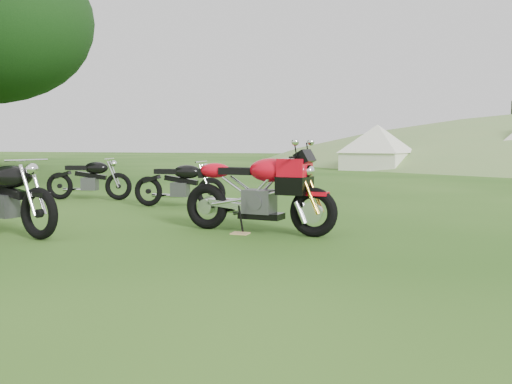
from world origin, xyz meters
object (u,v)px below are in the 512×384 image
(vintage_moto_d, at_px, (179,183))
(tent_left, at_px, (377,145))
(plywood_board, at_px, (240,233))
(vintage_moto_c, at_px, (89,178))
(vintage_moto_b, at_px, (3,194))
(sport_motorcycle, at_px, (258,186))

(vintage_moto_d, distance_m, tent_left, 16.62)
(plywood_board, relative_size, vintage_moto_c, 0.13)
(vintage_moto_c, bearing_deg, vintage_moto_b, -81.43)
(vintage_moto_b, relative_size, vintage_moto_d, 1.15)
(sport_motorcycle, xyz_separation_m, vintage_moto_b, (-3.16, -1.27, -0.10))
(tent_left, bearing_deg, vintage_moto_c, -90.79)
(plywood_board, bearing_deg, vintage_moto_c, 144.79)
(plywood_board, relative_size, tent_left, 0.09)
(vintage_moto_b, distance_m, vintage_moto_c, 4.69)
(vintage_moto_d, bearing_deg, sport_motorcycle, -47.62)
(vintage_moto_d, xyz_separation_m, tent_left, (1.81, 16.51, 0.66))
(sport_motorcycle, xyz_separation_m, tent_left, (-0.57, 18.93, 0.49))
(vintage_moto_d, height_order, tent_left, tent_left)
(vintage_moto_c, distance_m, tent_left, 16.41)
(plywood_board, height_order, tent_left, tent_left)
(plywood_board, distance_m, tent_left, 19.16)
(vintage_moto_d, bearing_deg, tent_left, 81.61)
(sport_motorcycle, bearing_deg, vintage_moto_d, 141.81)
(vintage_moto_c, xyz_separation_m, vintage_moto_d, (2.49, -0.69, -0.01))
(vintage_moto_b, bearing_deg, plywood_board, 33.51)
(vintage_moto_d, bearing_deg, vintage_moto_b, -104.09)
(vintage_moto_b, relative_size, tent_left, 0.80)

